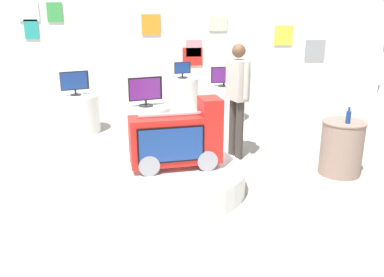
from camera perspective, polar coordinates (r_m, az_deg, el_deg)
ground_plane at (r=5.64m, az=-1.51°, el=-5.76°), size 30.00×30.00×0.00m
back_wall_display at (r=10.34m, az=-4.64°, el=13.39°), size 11.78×0.13×2.92m
main_display_pedestal at (r=5.27m, az=-2.22°, el=-5.65°), size 1.76×1.76×0.32m
novelty_firetruck_tv at (r=5.09m, az=-2.03°, el=-0.33°), size 1.16×0.51×0.88m
display_pedestal_left_rear at (r=8.57m, az=4.35°, el=4.94°), size 0.90×0.90×0.70m
tv_on_left_rear at (r=8.46m, az=4.44°, el=8.59°), size 0.53×0.24×0.40m
display_pedestal_center_rear at (r=9.54m, az=-1.31°, el=6.32°), size 0.74×0.74×0.70m
tv_on_center_rear at (r=9.44m, az=-1.34°, el=9.49°), size 0.38×0.24×0.36m
display_pedestal_right_rear at (r=7.97m, az=-15.58°, el=3.34°), size 0.82×0.82×0.70m
tv_on_right_rear at (r=7.85m, az=-15.96°, el=7.53°), size 0.49×0.20×0.44m
display_pedestal_far_right at (r=6.90m, az=-6.29°, el=1.67°), size 0.81×0.81×0.70m
tv_on_far_right at (r=6.75m, az=-6.47°, el=6.59°), size 0.55×0.24×0.48m
side_table_round at (r=6.09m, az=20.01°, el=-1.15°), size 0.59×0.59×0.76m
bottle_on_side_table at (r=5.88m, az=20.84°, el=2.83°), size 0.06×0.06×0.22m
shopper_browsing_near_truck at (r=6.24m, az=6.29°, el=6.34°), size 0.30×0.54×1.74m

